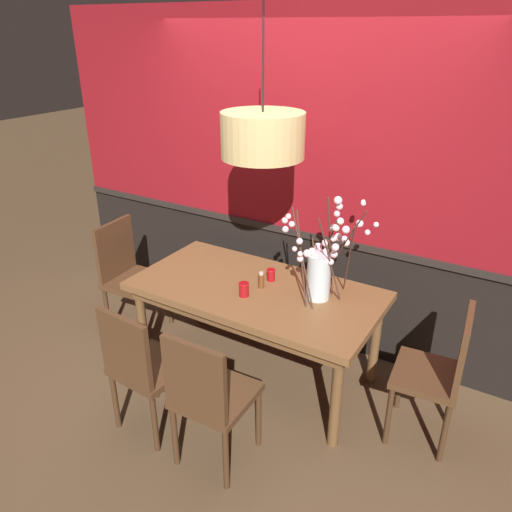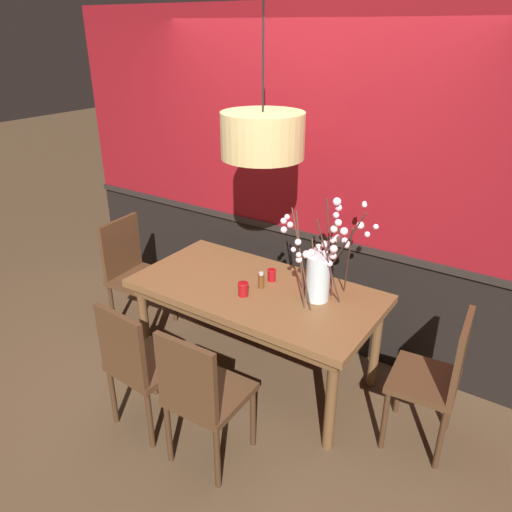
{
  "view_description": "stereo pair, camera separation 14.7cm",
  "coord_description": "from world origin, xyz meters",
  "px_view_note": "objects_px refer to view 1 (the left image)",
  "views": [
    {
      "loc": [
        1.61,
        -2.67,
        2.45
      ],
      "look_at": [
        0.0,
        0.0,
        1.0
      ],
      "focal_mm": 34.82,
      "sensor_mm": 36.0,
      "label": 1
    },
    {
      "loc": [
        1.74,
        -2.59,
        2.45
      ],
      "look_at": [
        0.0,
        0.0,
        1.0
      ],
      "focal_mm": 34.82,
      "sensor_mm": 36.0,
      "label": 2
    }
  ],
  "objects_px": {
    "chair_head_east_end": "(440,369)",
    "condiment_bottle": "(261,280)",
    "chair_head_west_end": "(128,271)",
    "candle_holder_nearer_center": "(244,289)",
    "chair_far_side_right": "(337,273)",
    "chair_far_side_left": "(286,264)",
    "vase_with_blossoms": "(321,268)",
    "candle_holder_nearer_edge": "(271,275)",
    "dining_table": "(256,298)",
    "chair_near_side_left": "(142,365)",
    "pendant_lamp": "(263,135)",
    "chair_near_side_right": "(208,394)"
  },
  "relations": [
    {
      "from": "vase_with_blossoms",
      "to": "candle_holder_nearer_edge",
      "type": "relative_size",
      "value": 8.33
    },
    {
      "from": "chair_far_side_left",
      "to": "chair_head_west_end",
      "type": "height_order",
      "value": "chair_head_west_end"
    },
    {
      "from": "pendant_lamp",
      "to": "chair_far_side_right",
      "type": "bearing_deg",
      "value": 75.82
    },
    {
      "from": "dining_table",
      "to": "chair_near_side_right",
      "type": "relative_size",
      "value": 1.88
    },
    {
      "from": "vase_with_blossoms",
      "to": "condiment_bottle",
      "type": "bearing_deg",
      "value": -167.79
    },
    {
      "from": "chair_near_side_left",
      "to": "chair_head_west_end",
      "type": "xyz_separation_m",
      "value": [
        -0.97,
        0.87,
        0.03
      ]
    },
    {
      "from": "chair_far_side_right",
      "to": "candle_holder_nearer_edge",
      "type": "relative_size",
      "value": 10.91
    },
    {
      "from": "chair_far_side_right",
      "to": "candle_holder_nearer_edge",
      "type": "height_order",
      "value": "chair_far_side_right"
    },
    {
      "from": "chair_near_side_left",
      "to": "chair_near_side_right",
      "type": "bearing_deg",
      "value": -1.48
    },
    {
      "from": "chair_near_side_left",
      "to": "chair_head_east_end",
      "type": "distance_m",
      "value": 1.85
    },
    {
      "from": "chair_head_east_end",
      "to": "chair_head_west_end",
      "type": "distance_m",
      "value": 2.58
    },
    {
      "from": "chair_head_east_end",
      "to": "pendant_lamp",
      "type": "distance_m",
      "value": 1.81
    },
    {
      "from": "chair_near_side_right",
      "to": "vase_with_blossoms",
      "type": "bearing_deg",
      "value": 77.28
    },
    {
      "from": "chair_far_side_right",
      "to": "candle_holder_nearer_center",
      "type": "height_order",
      "value": "chair_far_side_right"
    },
    {
      "from": "chair_far_side_right",
      "to": "candle_holder_nearer_center",
      "type": "bearing_deg",
      "value": -104.87
    },
    {
      "from": "chair_far_side_left",
      "to": "chair_near_side_left",
      "type": "relative_size",
      "value": 0.99
    },
    {
      "from": "chair_far_side_right",
      "to": "chair_head_east_end",
      "type": "distance_m",
      "value": 1.36
    },
    {
      "from": "chair_far_side_left",
      "to": "chair_far_side_right",
      "type": "bearing_deg",
      "value": 0.36
    },
    {
      "from": "candle_holder_nearer_edge",
      "to": "pendant_lamp",
      "type": "height_order",
      "value": "pendant_lamp"
    },
    {
      "from": "chair_near_side_right",
      "to": "chair_far_side_left",
      "type": "relative_size",
      "value": 1.03
    },
    {
      "from": "dining_table",
      "to": "chair_near_side_right",
      "type": "xyz_separation_m",
      "value": [
        0.22,
        -0.89,
        -0.13
      ]
    },
    {
      "from": "chair_far_side_right",
      "to": "chair_head_west_end",
      "type": "xyz_separation_m",
      "value": [
        -1.54,
        -0.9,
        0.0
      ]
    },
    {
      "from": "chair_near_side_left",
      "to": "chair_head_east_end",
      "type": "bearing_deg",
      "value": 29.16
    },
    {
      "from": "dining_table",
      "to": "candle_holder_nearer_edge",
      "type": "xyz_separation_m",
      "value": [
        0.04,
        0.15,
        0.13
      ]
    },
    {
      "from": "chair_head_west_end",
      "to": "candle_holder_nearer_center",
      "type": "distance_m",
      "value": 1.3
    },
    {
      "from": "dining_table",
      "to": "vase_with_blossoms",
      "type": "xyz_separation_m",
      "value": [
        0.44,
        0.11,
        0.31
      ]
    },
    {
      "from": "dining_table",
      "to": "candle_holder_nearer_center",
      "type": "distance_m",
      "value": 0.2
    },
    {
      "from": "chair_head_west_end",
      "to": "chair_near_side_left",
      "type": "bearing_deg",
      "value": -42.04
    },
    {
      "from": "chair_head_east_end",
      "to": "candle_holder_nearer_center",
      "type": "height_order",
      "value": "chair_head_east_end"
    },
    {
      "from": "chair_near_side_left",
      "to": "condiment_bottle",
      "type": "bearing_deg",
      "value": 69.32
    },
    {
      "from": "chair_far_side_right",
      "to": "chair_head_east_end",
      "type": "relative_size",
      "value": 1.03
    },
    {
      "from": "chair_near_side_right",
      "to": "chair_near_side_left",
      "type": "bearing_deg",
      "value": 178.52
    },
    {
      "from": "vase_with_blossoms",
      "to": "candle_holder_nearer_edge",
      "type": "bearing_deg",
      "value": 173.94
    },
    {
      "from": "chair_far_side_left",
      "to": "chair_head_east_end",
      "type": "height_order",
      "value": "chair_head_east_end"
    },
    {
      "from": "candle_holder_nearer_center",
      "to": "condiment_bottle",
      "type": "height_order",
      "value": "condiment_bottle"
    },
    {
      "from": "chair_head_west_end",
      "to": "pendant_lamp",
      "type": "relative_size",
      "value": 1.06
    },
    {
      "from": "candle_holder_nearer_center",
      "to": "candle_holder_nearer_edge",
      "type": "height_order",
      "value": "candle_holder_nearer_center"
    },
    {
      "from": "chair_far_side_right",
      "to": "condiment_bottle",
      "type": "distance_m",
      "value": 0.94
    },
    {
      "from": "candle_holder_nearer_center",
      "to": "chair_far_side_right",
      "type": "bearing_deg",
      "value": 75.13
    },
    {
      "from": "chair_head_west_end",
      "to": "chair_far_side_right",
      "type": "bearing_deg",
      "value": 30.21
    },
    {
      "from": "chair_head_east_end",
      "to": "dining_table",
      "type": "bearing_deg",
      "value": -178.94
    },
    {
      "from": "chair_near_side_left",
      "to": "candle_holder_nearer_center",
      "type": "relative_size",
      "value": 9.43
    },
    {
      "from": "chair_head_east_end",
      "to": "condiment_bottle",
      "type": "relative_size",
      "value": 7.76
    },
    {
      "from": "chair_head_west_end",
      "to": "dining_table",
      "type": "bearing_deg",
      "value": 0.15
    },
    {
      "from": "condiment_bottle",
      "to": "candle_holder_nearer_center",
      "type": "bearing_deg",
      "value": -104.24
    },
    {
      "from": "chair_head_east_end",
      "to": "candle_holder_nearer_center",
      "type": "xyz_separation_m",
      "value": [
        -1.32,
        -0.17,
        0.26
      ]
    },
    {
      "from": "chair_far_side_left",
      "to": "pendant_lamp",
      "type": "bearing_deg",
      "value": -73.35
    },
    {
      "from": "candle_holder_nearer_center",
      "to": "condiment_bottle",
      "type": "bearing_deg",
      "value": 75.76
    },
    {
      "from": "chair_near_side_right",
      "to": "chair_head_east_end",
      "type": "distance_m",
      "value": 1.42
    },
    {
      "from": "chair_head_west_end",
      "to": "candle_holder_nearer_edge",
      "type": "relative_size",
      "value": 10.88
    }
  ]
}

